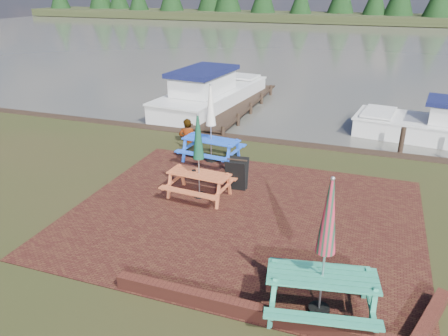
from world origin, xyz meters
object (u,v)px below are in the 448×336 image
picnic_table_teal (323,269)px  picnic_table_red (199,169)px  person (187,119)px  picnic_table_blue (211,136)px  chalkboard (237,174)px  boat_jetty (211,95)px  jetty (237,105)px

picnic_table_teal → picnic_table_red: bearing=126.7°
picnic_table_red → person: bearing=122.8°
picnic_table_blue → chalkboard: picnic_table_blue is taller
picnic_table_teal → boat_jetty: picnic_table_teal is taller
picnic_table_teal → picnic_table_blue: bearing=115.7°
jetty → picnic_table_red: bearing=-78.4°
boat_jetty → picnic_table_red: bearing=-64.3°
boat_jetty → jetty: bearing=5.8°
person → picnic_table_blue: bearing=119.5°
picnic_table_teal → chalkboard: bearing=114.1°
person → chalkboard: bearing=116.5°
jetty → boat_jetty: size_ratio=1.10×
chalkboard → boat_jetty: size_ratio=0.12×
picnic_table_blue → boat_jetty: (-2.70, 6.99, -0.44)m
picnic_table_red → picnic_table_blue: size_ratio=0.92×
picnic_table_teal → picnic_table_blue: picnic_table_teal is taller
picnic_table_red → chalkboard: bearing=48.5°
picnic_table_teal → chalkboard: (-3.07, 4.50, -0.47)m
chalkboard → boat_jetty: (-4.22, 8.82, -0.01)m
picnic_table_teal → jetty: bearing=103.8°
picnic_table_blue → person: picnic_table_blue is taller
picnic_table_blue → person: size_ratio=1.46×
picnic_table_red → picnic_table_teal: bearing=-38.3°
picnic_table_red → person: picnic_table_red is taller
boat_jetty → person: 5.56m
jetty → boat_jetty: boat_jetty is taller
jetty → chalkboard: bearing=-72.1°
picnic_table_blue → person: (-1.58, 1.56, -0.02)m
picnic_table_red → chalkboard: size_ratio=2.55×
picnic_table_red → person: (-2.24, 4.21, 0.05)m
picnic_table_teal → jetty: size_ratio=0.30×
boat_jetty → picnic_table_blue: bearing=-62.4°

